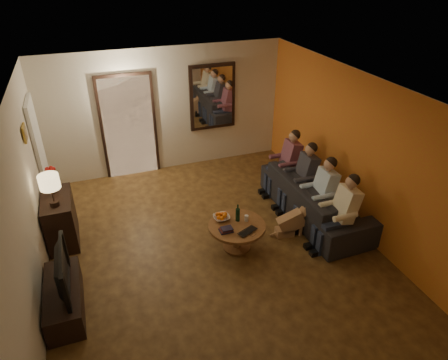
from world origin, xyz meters
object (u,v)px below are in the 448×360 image
object	(u,v)px
person_b	(320,196)
coffee_table	(237,236)
dresser	(61,219)
laptop	(250,233)
sofa	(315,198)
table_lamp	(51,190)
wine_bottle	(238,213)
tv_stand	(64,299)
dog	(291,221)
person_a	(341,215)
person_c	(303,179)
bowl	(221,218)
tv	(57,272)
person_d	(287,165)

from	to	relation	value
person_b	coffee_table	bearing A→B (deg)	-176.58
dresser	laptop	distance (m)	3.08
sofa	table_lamp	bearing A→B (deg)	82.19
wine_bottle	tv_stand	bearing A→B (deg)	-168.62
person_b	sofa	bearing A→B (deg)	71.57
dog	laptop	size ratio (longest dim) A/B	1.70
dresser	person_b	xyz separation A→B (m)	(4.16, -1.07, 0.19)
coffee_table	laptop	bearing A→B (deg)	-70.35
tv_stand	person_a	bearing A→B (deg)	-0.97
person_b	dresser	bearing A→B (deg)	165.63
person_a	dresser	bearing A→B (deg)	158.18
person_c	wine_bottle	distance (m)	1.61
person_b	wine_bottle	distance (m)	1.49
tv_stand	person_c	world-z (taller)	person_c
person_c	wine_bottle	xyz separation A→B (m)	(-1.49, -0.59, 0.01)
coffee_table	bowl	xyz separation A→B (m)	(-0.18, 0.22, 0.26)
person_b	coffee_table	distance (m)	1.59
tv_stand	dog	world-z (taller)	dog
sofa	wine_bottle	bearing A→B (deg)	99.88
sofa	person_c	xyz separation A→B (m)	(-0.10, 0.30, 0.24)
table_lamp	tv	distance (m)	1.44
person_a	person_d	world-z (taller)	same
tv_stand	bowl	world-z (taller)	bowl
sofa	wine_bottle	size ratio (longest dim) A/B	7.96
sofa	coffee_table	distance (m)	1.70
dresser	tv	xyz separation A→B (m)	(0.00, -1.60, 0.27)
wine_bottle	person_d	bearing A→B (deg)	38.57
person_a	person_c	xyz separation A→B (m)	(0.00, 1.20, 0.00)
sofa	person_b	world-z (taller)	person_b
laptop	bowl	bearing A→B (deg)	95.40
table_lamp	sofa	size ratio (longest dim) A/B	0.22
tv_stand	bowl	size ratio (longest dim) A/B	4.56
person_d	wine_bottle	bearing A→B (deg)	-141.43
person_d	person_a	bearing A→B (deg)	-90.00
dog	coffee_table	xyz separation A→B (m)	(-0.98, -0.01, -0.06)
dog	tv	bearing A→B (deg)	-164.12
table_lamp	sofa	distance (m)	4.36
bowl	wine_bottle	size ratio (longest dim) A/B	0.84
tv	wine_bottle	distance (m)	2.72
tv_stand	person_a	size ratio (longest dim) A/B	0.99
tv_stand	coffee_table	distance (m)	2.65
tv	wine_bottle	xyz separation A→B (m)	(2.67, 0.54, -0.07)
dresser	coffee_table	bearing A→B (deg)	-23.88
sofa	person_a	xyz separation A→B (m)	(-0.10, -0.90, 0.24)
table_lamp	wine_bottle	world-z (taller)	table_lamp
person_b	person_d	bearing A→B (deg)	90.00
person_a	person_d	xyz separation A→B (m)	(0.00, 1.80, 0.00)
person_a	laptop	xyz separation A→B (m)	(-1.44, 0.23, -0.14)
dog	wine_bottle	xyz separation A→B (m)	(-0.93, 0.09, 0.32)
dresser	person_a	distance (m)	4.49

